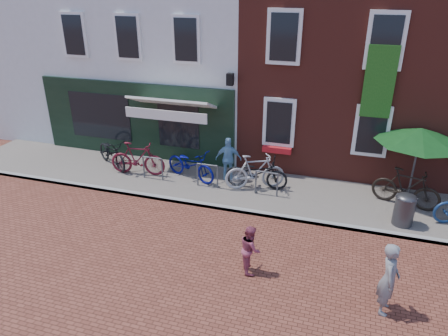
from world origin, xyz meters
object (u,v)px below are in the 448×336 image
(bicycle_0, at_px, (112,152))
(bicycle_5, at_px, (406,188))
(parasol, at_px, (421,133))
(bicycle_4, at_px, (257,173))
(cafe_person, at_px, (229,159))
(bicycle_2, at_px, (191,164))
(woman, at_px, (389,279))
(litter_bin, at_px, (405,208))
(bicycle_1, at_px, (138,159))
(bicycle_3, at_px, (255,172))
(boy, at_px, (250,249))

(bicycle_0, relative_size, bicycle_5, 1.03)
(parasol, distance_m, bicycle_4, 5.12)
(cafe_person, height_order, bicycle_2, cafe_person)
(cafe_person, xyz_separation_m, bicycle_0, (-4.44, -0.20, -0.22))
(parasol, xyz_separation_m, cafe_person, (-5.86, -0.43, -1.43))
(woman, distance_m, bicycle_2, 7.68)
(litter_bin, xyz_separation_m, bicycle_1, (-8.72, 0.76, 0.07))
(bicycle_2, relative_size, bicycle_3, 1.03)
(litter_bin, relative_size, bicycle_2, 0.50)
(boy, bearing_deg, bicycle_4, -12.08)
(woman, xyz_separation_m, bicycle_5, (0.75, 4.75, -0.13))
(bicycle_0, height_order, bicycle_2, same)
(bicycle_1, bearing_deg, parasol, -90.43)
(bicycle_1, bearing_deg, cafe_person, -86.62)
(parasol, height_order, boy, parasol)
(bicycle_0, bearing_deg, bicycle_2, -58.99)
(bicycle_0, relative_size, bicycle_2, 1.00)
(parasol, relative_size, bicycle_2, 1.28)
(bicycle_1, distance_m, bicycle_5, 8.86)
(cafe_person, bearing_deg, bicycle_3, 147.38)
(bicycle_0, bearing_deg, bicycle_4, -57.75)
(cafe_person, distance_m, bicycle_4, 1.14)
(bicycle_1, bearing_deg, litter_bin, -101.72)
(bicycle_3, relative_size, bicycle_5, 1.00)
(bicycle_0, height_order, bicycle_1, bicycle_1)
(parasol, relative_size, cafe_person, 1.72)
(boy, xyz_separation_m, bicycle_0, (-6.32, 4.26, 0.03))
(bicycle_2, bearing_deg, bicycle_0, 107.44)
(cafe_person, relative_size, bicycle_2, 0.74)
(cafe_person, distance_m, bicycle_2, 1.32)
(bicycle_0, bearing_deg, bicycle_3, -58.43)
(cafe_person, bearing_deg, boy, 101.76)
(bicycle_3, bearing_deg, bicycle_5, -111.75)
(cafe_person, distance_m, bicycle_0, 4.45)
(boy, distance_m, bicycle_5, 5.73)
(litter_bin, relative_size, bicycle_3, 0.51)
(bicycle_4, bearing_deg, cafe_person, 67.44)
(bicycle_0, relative_size, bicycle_4, 1.00)
(woman, relative_size, bicycle_0, 0.81)
(woman, relative_size, bicycle_5, 0.83)
(bicycle_5, bearing_deg, bicycle_0, 105.24)
(boy, distance_m, bicycle_1, 6.39)
(bicycle_2, bearing_deg, boy, -122.49)
(boy, relative_size, bicycle_0, 0.60)
(woman, height_order, bicycle_2, woman)
(cafe_person, bearing_deg, bicycle_2, 4.55)
(bicycle_4, bearing_deg, bicycle_3, 146.62)
(bicycle_4, bearing_deg, bicycle_5, -92.60)
(woman, xyz_separation_m, bicycle_2, (-6.18, 4.57, -0.19))
(bicycle_0, height_order, bicycle_3, bicycle_3)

